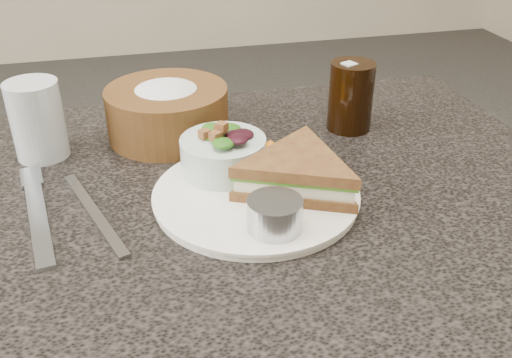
{
  "coord_description": "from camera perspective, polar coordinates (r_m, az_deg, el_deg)",
  "views": [
    {
      "loc": [
        -0.1,
        -0.61,
        1.14
      ],
      "look_at": [
        0.05,
        -0.01,
        0.78
      ],
      "focal_mm": 40.0,
      "sensor_mm": 36.0,
      "label": 1
    }
  ],
  "objects": [
    {
      "name": "dinner_plate",
      "position": [
        0.73,
        0.0,
        -1.67
      ],
      "size": [
        0.26,
        0.26,
        0.01
      ],
      "primitive_type": "cylinder",
      "color": "white",
      "rests_on": "dining_table"
    },
    {
      "name": "sandwich",
      "position": [
        0.72,
        4.18,
        0.6
      ],
      "size": [
        0.24,
        0.24,
        0.05
      ],
      "primitive_type": null,
      "rotation": [
        0.0,
        0.0,
        -0.43
      ],
      "color": "brown",
      "rests_on": "dinner_plate"
    },
    {
      "name": "salad_bowl",
      "position": [
        0.76,
        -3.31,
        3.02
      ],
      "size": [
        0.12,
        0.12,
        0.07
      ],
      "primitive_type": null,
      "rotation": [
        0.0,
        0.0,
        0.09
      ],
      "color": "silver",
      "rests_on": "dinner_plate"
    },
    {
      "name": "dressing_ramekin",
      "position": [
        0.65,
        1.88,
        -3.59
      ],
      "size": [
        0.08,
        0.08,
        0.04
      ],
      "primitive_type": "cylinder",
      "rotation": [
        0.0,
        0.0,
        -0.3
      ],
      "color": "#A3A6AC",
      "rests_on": "dinner_plate"
    },
    {
      "name": "orange_wedge",
      "position": [
        0.79,
        1.45,
        2.94
      ],
      "size": [
        0.09,
        0.09,
        0.03
      ],
      "primitive_type": "cone",
      "rotation": [
        0.0,
        0.0,
        0.47
      ],
      "color": "orange",
      "rests_on": "dinner_plate"
    },
    {
      "name": "fork",
      "position": [
        0.74,
        -20.96,
        -3.61
      ],
      "size": [
        0.05,
        0.21,
        0.01
      ],
      "primitive_type": "cube",
      "rotation": [
        0.0,
        0.0,
        0.16
      ],
      "color": "#A5ABB2",
      "rests_on": "dining_table"
    },
    {
      "name": "knife",
      "position": [
        0.73,
        -15.88,
        -3.26
      ],
      "size": [
        0.08,
        0.2,
        0.0
      ],
      "primitive_type": "cube",
      "rotation": [
        0.0,
        0.0,
        0.32
      ],
      "color": "#969696",
      "rests_on": "dining_table"
    },
    {
      "name": "bread_basket",
      "position": [
        0.88,
        -8.89,
        7.43
      ],
      "size": [
        0.19,
        0.19,
        0.1
      ],
      "primitive_type": null,
      "rotation": [
        0.0,
        0.0,
        -0.01
      ],
      "color": "brown",
      "rests_on": "dining_table"
    },
    {
      "name": "cola_glass",
      "position": [
        0.91,
        9.49,
        8.51
      ],
      "size": [
        0.08,
        0.08,
        0.12
      ],
      "primitive_type": null,
      "rotation": [
        0.0,
        0.0,
        -0.09
      ],
      "color": "black",
      "rests_on": "dining_table"
    },
    {
      "name": "water_glass",
      "position": [
        0.87,
        -21.03,
        5.53
      ],
      "size": [
        0.08,
        0.08,
        0.11
      ],
      "primitive_type": "cylinder",
      "rotation": [
        0.0,
        0.0,
        0.09
      ],
      "color": "#B5BFC2",
      "rests_on": "dining_table"
    }
  ]
}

